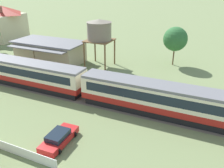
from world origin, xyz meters
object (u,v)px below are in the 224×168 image
at_px(station_building, 50,51).
at_px(parked_car_red, 59,138).
at_px(yard_tree_2, 175,39).
at_px(passenger_train, 163,99).
at_px(station_house_red_roof, 2,22).
at_px(water_tower, 99,31).

height_order(station_building, parked_car_red, station_building).
relative_size(station_building, yard_tree_2, 1.95).
bearing_deg(passenger_train, yard_tree_2, 97.25).
distance_m(passenger_train, station_house_red_roof, 52.54).
relative_size(station_building, water_tower, 1.62).
height_order(water_tower, parked_car_red, water_tower).
xyz_separation_m(passenger_train, water_tower, (-14.86, 12.70, 4.44)).
distance_m(station_building, yard_tree_2, 24.17).
bearing_deg(water_tower, station_house_red_roof, 166.03).
bearing_deg(station_house_red_roof, passenger_train, -23.56).
relative_size(parked_car_red, yard_tree_2, 0.66).
xyz_separation_m(station_house_red_roof, yard_tree_2, (45.70, -2.01, 0.39)).
xyz_separation_m(station_house_red_roof, water_tower, (33.25, -8.27, 2.05)).
bearing_deg(parked_car_red, station_house_red_roof, 50.50).
bearing_deg(yard_tree_2, water_tower, -153.32).
bearing_deg(parked_car_red, yard_tree_2, -13.34).
xyz_separation_m(passenger_train, yard_tree_2, (-2.41, 18.96, 2.77)).
relative_size(passenger_train, water_tower, 12.02).
bearing_deg(passenger_train, station_building, 156.05).
bearing_deg(yard_tree_2, station_building, -161.00).
xyz_separation_m(passenger_train, station_building, (-25.10, 11.15, -0.16)).
bearing_deg(passenger_train, station_house_red_roof, 156.44).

